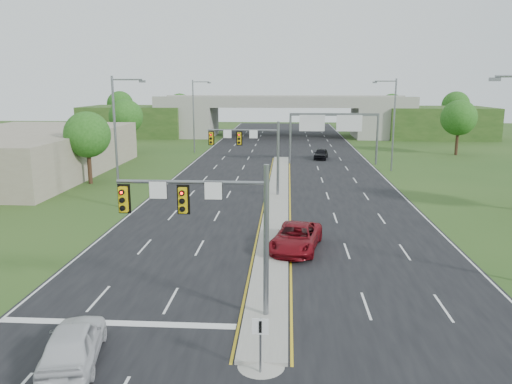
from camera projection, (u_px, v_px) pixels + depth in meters
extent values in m
plane|color=#274819|center=(266.00, 318.00, 22.51)|extent=(240.00, 240.00, 0.00)
cube|color=black|center=(280.00, 177.00, 56.65)|extent=(24.00, 160.00, 0.02)
cube|color=gray|center=(277.00, 200.00, 44.93)|extent=(2.00, 54.00, 0.16)
cone|color=gray|center=(261.00, 364.00, 18.59)|extent=(2.00, 2.00, 0.16)
cube|color=gold|center=(264.00, 201.00, 45.01)|extent=(0.12, 54.00, 0.01)
cube|color=gold|center=(290.00, 201.00, 44.87)|extent=(0.12, 54.00, 0.01)
cube|color=silver|center=(177.00, 176.00, 57.38)|extent=(0.12, 160.00, 0.01)
cube|color=silver|center=(385.00, 178.00, 55.91)|extent=(0.12, 160.00, 0.01)
cube|color=silver|center=(117.00, 323.00, 21.94)|extent=(10.50, 0.50, 0.01)
cylinder|color=slate|center=(266.00, 244.00, 21.77)|extent=(0.24, 0.24, 7.00)
cylinder|color=slate|center=(191.00, 182.00, 21.41)|extent=(6.50, 0.16, 0.16)
cube|color=gold|center=(183.00, 200.00, 21.34)|extent=(0.35, 0.25, 1.10)
cube|color=gold|center=(123.00, 199.00, 21.50)|extent=(0.35, 0.25, 1.10)
cube|color=black|center=(183.00, 200.00, 21.48)|extent=(0.55, 0.04, 1.30)
cube|color=black|center=(124.00, 199.00, 21.64)|extent=(0.55, 0.04, 1.30)
sphere|color=#FF0C05|center=(182.00, 193.00, 21.14)|extent=(0.20, 0.20, 0.20)
sphere|color=#FF0C05|center=(122.00, 192.00, 21.30)|extent=(0.20, 0.20, 0.20)
cube|color=white|center=(158.00, 190.00, 21.47)|extent=(0.75, 0.04, 0.75)
cube|color=white|center=(213.00, 191.00, 21.32)|extent=(0.75, 0.04, 0.75)
cylinder|color=slate|center=(278.00, 160.00, 46.16)|extent=(0.24, 0.24, 7.00)
cylinder|color=slate|center=(243.00, 130.00, 45.79)|extent=(6.50, 0.16, 0.16)
cube|color=gold|center=(239.00, 139.00, 45.73)|extent=(0.35, 0.25, 1.10)
cube|color=gold|center=(211.00, 138.00, 45.89)|extent=(0.35, 0.25, 1.10)
cube|color=black|center=(239.00, 138.00, 45.86)|extent=(0.55, 0.04, 1.30)
cube|color=black|center=(211.00, 138.00, 46.03)|extent=(0.55, 0.04, 1.30)
sphere|color=#FF0C05|center=(239.00, 135.00, 45.53)|extent=(0.20, 0.20, 0.20)
sphere|color=#FF0C05|center=(211.00, 135.00, 45.69)|extent=(0.20, 0.20, 0.20)
cube|color=white|center=(227.00, 134.00, 45.86)|extent=(0.75, 0.04, 0.75)
cube|color=white|center=(253.00, 134.00, 45.71)|extent=(0.75, 0.04, 0.75)
cylinder|color=slate|center=(260.00, 346.00, 17.89)|extent=(0.08, 0.08, 2.20)
cube|color=white|center=(260.00, 327.00, 17.67)|extent=(0.60, 0.04, 0.60)
cube|color=black|center=(260.00, 327.00, 17.64)|extent=(0.10, 0.02, 0.45)
cylinder|color=slate|center=(290.00, 139.00, 65.64)|extent=(0.28, 0.28, 6.60)
cylinder|color=slate|center=(377.00, 139.00, 64.93)|extent=(0.28, 0.28, 6.60)
cube|color=slate|center=(334.00, 114.00, 64.61)|extent=(11.50, 0.35, 0.35)
cube|color=#0C571B|center=(312.00, 123.00, 64.82)|extent=(3.20, 0.08, 2.00)
cube|color=#0C571B|center=(349.00, 123.00, 64.52)|extent=(3.20, 0.08, 2.00)
cube|color=silver|center=(312.00, 123.00, 64.78)|extent=(3.30, 0.03, 2.10)
cube|color=silver|center=(349.00, 123.00, 64.48)|extent=(3.30, 0.03, 2.10)
cube|color=gray|center=(200.00, 121.00, 100.98)|extent=(6.00, 12.00, 6.00)
cube|color=gray|center=(369.00, 122.00, 98.86)|extent=(6.00, 12.00, 6.00)
cube|color=#274819|center=(137.00, 121.00, 101.79)|extent=(20.00, 14.00, 6.00)
cube|color=#274819|center=(436.00, 122.00, 98.05)|extent=(20.00, 14.00, 6.00)
cube|color=gray|center=(284.00, 104.00, 99.16)|extent=(50.00, 12.00, 1.20)
cube|color=gray|center=(284.00, 99.00, 93.28)|extent=(50.00, 0.40, 0.90)
cube|color=gray|center=(284.00, 97.00, 104.59)|extent=(50.00, 0.40, 0.90)
cylinder|color=slate|center=(116.00, 143.00, 41.70)|extent=(0.20, 0.20, 11.00)
cylinder|color=slate|center=(127.00, 80.00, 40.53)|extent=(2.50, 0.12, 0.12)
cube|color=slate|center=(142.00, 81.00, 40.48)|extent=(0.50, 0.25, 0.18)
cylinder|color=slate|center=(194.00, 117.00, 75.84)|extent=(0.20, 0.20, 11.00)
cylinder|color=slate|center=(201.00, 82.00, 74.67)|extent=(2.50, 0.12, 0.12)
cube|color=slate|center=(209.00, 83.00, 74.62)|extent=(0.50, 0.25, 0.18)
cube|color=slate|center=(495.00, 79.00, 24.48)|extent=(0.50, 0.25, 0.18)
cylinder|color=slate|center=(394.00, 126.00, 59.53)|extent=(0.20, 0.20, 11.00)
cylinder|color=slate|center=(386.00, 81.00, 58.51)|extent=(2.50, 0.12, 0.12)
cube|color=slate|center=(375.00, 82.00, 58.62)|extent=(0.50, 0.25, 0.18)
cylinder|color=#382316|center=(89.00, 165.00, 52.60)|extent=(0.44, 0.44, 4.00)
sphere|color=#1E4D14|center=(87.00, 135.00, 51.93)|extent=(4.80, 4.80, 4.80)
cylinder|color=#382316|center=(127.00, 138.00, 77.21)|extent=(0.44, 0.44, 4.25)
sphere|color=#1E4D14|center=(126.00, 116.00, 76.49)|extent=(5.20, 5.20, 5.20)
cylinder|color=#382316|center=(457.00, 141.00, 74.09)|extent=(0.44, 0.44, 4.25)
sphere|color=#1E4D14|center=(459.00, 118.00, 73.38)|extent=(5.20, 5.20, 5.20)
cylinder|color=#382316|center=(121.00, 120.00, 116.10)|extent=(0.44, 0.44, 4.50)
sphere|color=#1E4D14|center=(120.00, 104.00, 115.34)|extent=(6.00, 6.00, 6.00)
cylinder|color=#382316|center=(180.00, 121.00, 115.26)|extent=(0.44, 0.44, 4.25)
sphere|color=#1E4D14|center=(180.00, 106.00, 114.54)|extent=(5.60, 5.60, 5.60)
cylinder|color=#382316|center=(391.00, 122.00, 112.26)|extent=(0.44, 0.44, 4.25)
sphere|color=#1E4D14|center=(392.00, 106.00, 111.54)|extent=(5.60, 5.60, 5.60)
cylinder|color=#382316|center=(454.00, 121.00, 111.36)|extent=(0.44, 0.44, 4.50)
sphere|color=#1E4D14|center=(456.00, 105.00, 110.60)|extent=(6.00, 6.00, 6.00)
cube|color=gray|center=(22.00, 153.00, 58.00)|extent=(18.00, 30.00, 5.00)
imported|color=silver|center=(73.00, 343.00, 18.64)|extent=(2.87, 5.08, 1.63)
imported|color=maroon|center=(296.00, 237.00, 31.56)|extent=(3.75, 6.23, 1.62)
imported|color=black|center=(321.00, 154.00, 70.26)|extent=(2.42, 4.58, 1.49)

